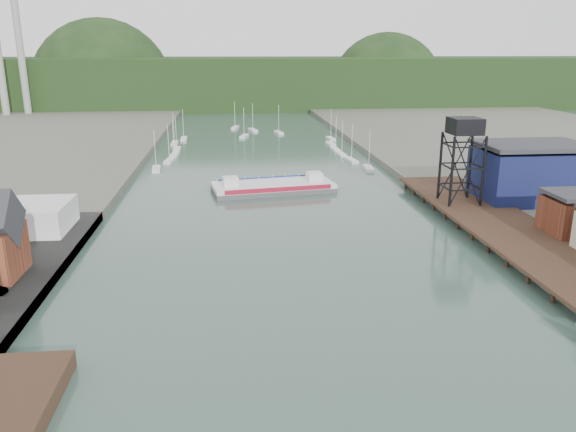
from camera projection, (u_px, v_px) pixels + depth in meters
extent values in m
plane|color=#2F4A43|center=(332.00, 406.00, 49.37)|extent=(600.00, 600.00, 0.00)
cube|color=black|center=(499.00, 223.00, 95.41)|extent=(14.00, 70.00, 0.50)
cylinder|color=black|center=(465.00, 230.00, 95.13)|extent=(0.60, 0.60, 2.20)
cylinder|color=black|center=(532.00, 228.00, 96.31)|extent=(0.60, 0.60, 2.20)
cube|color=silver|center=(13.00, 217.00, 91.62)|extent=(18.00, 12.00, 4.50)
cylinder|color=black|center=(452.00, 172.00, 102.54)|extent=(0.50, 0.50, 13.00)
cylinder|color=black|center=(483.00, 171.00, 103.13)|extent=(0.50, 0.50, 13.00)
cylinder|color=black|center=(440.00, 166.00, 108.26)|extent=(0.50, 0.50, 13.00)
cylinder|color=black|center=(470.00, 165.00, 108.85)|extent=(0.50, 0.50, 13.00)
cube|color=black|center=(465.00, 126.00, 103.42)|extent=(5.50, 5.50, 3.00)
cube|color=#0C1138|center=(530.00, 175.00, 109.67)|extent=(20.00, 14.00, 10.00)
cube|color=#2D2D33|center=(534.00, 145.00, 107.99)|extent=(20.50, 14.50, 0.80)
cube|color=#4F2516|center=(576.00, 217.00, 88.86)|extent=(9.00, 8.00, 6.00)
cube|color=silver|center=(156.00, 169.00, 145.64)|extent=(2.67, 7.65, 0.90)
cube|color=silver|center=(170.00, 161.00, 156.74)|extent=(2.81, 7.67, 0.90)
cube|color=silver|center=(174.00, 155.00, 165.26)|extent=(2.35, 7.59, 0.90)
cube|color=silver|center=(177.00, 149.00, 174.71)|extent=(2.01, 7.50, 0.90)
cube|color=silver|center=(175.00, 143.00, 186.20)|extent=(2.00, 7.50, 0.90)
cube|color=silver|center=(184.00, 139.00, 195.81)|extent=(2.16, 7.54, 0.90)
cube|color=silver|center=(369.00, 169.00, 146.45)|extent=(2.53, 7.62, 0.90)
cube|color=silver|center=(351.00, 161.00, 157.19)|extent=(2.76, 7.67, 0.90)
cube|color=silver|center=(342.00, 155.00, 165.46)|extent=(2.22, 7.56, 0.90)
cube|color=silver|center=(336.00, 150.00, 174.02)|extent=(2.18, 7.54, 0.90)
cube|color=silver|center=(331.00, 144.00, 184.65)|extent=(2.46, 7.61, 0.90)
cube|color=silver|center=(331.00, 139.00, 195.93)|extent=(2.48, 7.61, 0.90)
cube|color=silver|center=(244.00, 136.00, 201.56)|extent=(3.78, 7.76, 0.90)
cube|color=silver|center=(279.00, 133.00, 210.50)|extent=(3.31, 7.74, 0.90)
cube|color=silver|center=(253.00, 130.00, 217.20)|extent=(3.76, 7.76, 0.90)
cube|color=silver|center=(235.00, 128.00, 224.16)|extent=(3.40, 7.74, 0.90)
cylinder|color=gray|center=(20.00, 50.00, 254.91)|extent=(3.20, 3.20, 60.00)
cube|color=black|center=(242.00, 82.00, 332.09)|extent=(500.00, 120.00, 28.00)
sphere|color=black|center=(104.00, 90.00, 325.32)|extent=(80.00, 80.00, 80.00)
sphere|color=black|center=(386.00, 90.00, 352.23)|extent=(70.00, 70.00, 70.00)
cube|color=#4B4B4D|center=(273.00, 189.00, 124.16)|extent=(27.70, 14.56, 1.05)
cube|color=silver|center=(273.00, 185.00, 123.89)|extent=(27.70, 14.56, 0.84)
cube|color=maroon|center=(279.00, 190.00, 118.90)|extent=(22.94, 3.81, 0.95)
cube|color=navy|center=(268.00, 179.00, 128.76)|extent=(22.94, 3.81, 0.95)
cube|color=silver|center=(230.00, 182.00, 121.18)|extent=(3.62, 3.62, 2.11)
cube|color=silver|center=(314.00, 177.00, 125.88)|extent=(3.62, 3.62, 2.11)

